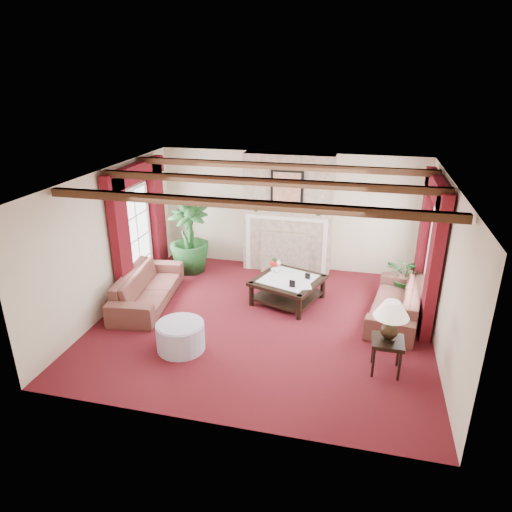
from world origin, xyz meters
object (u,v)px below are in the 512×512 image
(sofa_right, at_px, (397,297))
(coffee_table, at_px, (288,290))
(potted_palm, at_px, (190,252))
(side_table, at_px, (386,356))
(sofa_left, at_px, (147,282))
(ottoman, at_px, (181,336))

(sofa_right, bearing_deg, coffee_table, -85.37)
(sofa_right, height_order, potted_palm, potted_palm)
(sofa_right, height_order, side_table, sofa_right)
(sofa_left, relative_size, coffee_table, 1.91)
(sofa_left, bearing_deg, ottoman, -144.91)
(potted_palm, bearing_deg, coffee_table, -22.16)
(sofa_right, bearing_deg, ottoman, -52.06)
(potted_palm, distance_m, ottoman, 3.29)
(side_table, bearing_deg, coffee_table, 133.64)
(sofa_right, bearing_deg, side_table, 1.95)
(sofa_left, distance_m, sofa_right, 4.84)
(side_table, distance_m, ottoman, 3.31)
(coffee_table, distance_m, side_table, 2.71)
(sofa_left, height_order, sofa_right, sofa_left)
(potted_palm, height_order, coffee_table, potted_palm)
(sofa_left, bearing_deg, sofa_right, -90.72)
(ottoman, bearing_deg, side_table, 2.62)
(potted_palm, distance_m, coffee_table, 2.67)
(coffee_table, bearing_deg, sofa_right, 14.39)
(sofa_left, relative_size, potted_palm, 1.36)
(potted_palm, height_order, side_table, potted_palm)
(sofa_left, bearing_deg, potted_palm, -15.49)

